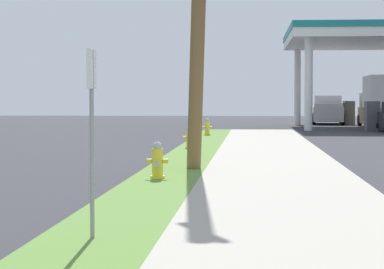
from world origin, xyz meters
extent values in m
cylinder|color=yellow|center=(0.58, 14.28, 0.15)|extent=(0.29, 0.29, 0.06)
cylinder|color=yellow|center=(0.58, 14.28, 0.42)|extent=(0.22, 0.22, 0.60)
sphere|color=#B2B2B7|center=(0.58, 14.28, 0.76)|extent=(0.19, 0.19, 0.19)
cylinder|color=#B2B2B7|center=(0.58, 14.28, 0.84)|extent=(0.06, 0.06, 0.05)
cylinder|color=yellow|center=(0.42, 14.28, 0.47)|extent=(0.10, 0.09, 0.09)
cylinder|color=yellow|center=(0.74, 14.28, 0.47)|extent=(0.10, 0.09, 0.09)
cylinder|color=#B2B2B7|center=(0.58, 14.11, 0.42)|extent=(0.11, 0.12, 0.11)
cylinder|color=yellow|center=(0.47, 23.86, 0.15)|extent=(0.29, 0.29, 0.06)
cylinder|color=yellow|center=(0.47, 23.86, 0.42)|extent=(0.22, 0.22, 0.60)
sphere|color=#B2B2B7|center=(0.47, 23.86, 0.76)|extent=(0.19, 0.19, 0.19)
cylinder|color=#B2B2B7|center=(0.47, 23.86, 0.84)|extent=(0.06, 0.06, 0.05)
cylinder|color=yellow|center=(0.31, 23.86, 0.47)|extent=(0.10, 0.09, 0.09)
cylinder|color=yellow|center=(0.63, 23.86, 0.47)|extent=(0.10, 0.09, 0.09)
cylinder|color=#B2B2B7|center=(0.47, 23.69, 0.42)|extent=(0.11, 0.12, 0.11)
cylinder|color=yellow|center=(0.50, 33.33, 0.15)|extent=(0.29, 0.29, 0.06)
cylinder|color=yellow|center=(0.50, 33.33, 0.42)|extent=(0.22, 0.22, 0.60)
sphere|color=#B2B2B7|center=(0.50, 33.33, 0.76)|extent=(0.19, 0.19, 0.19)
cylinder|color=#B2B2B7|center=(0.50, 33.33, 0.84)|extent=(0.06, 0.06, 0.05)
cylinder|color=yellow|center=(0.34, 33.33, 0.47)|extent=(0.10, 0.09, 0.09)
cylinder|color=yellow|center=(0.66, 33.33, 0.47)|extent=(0.10, 0.09, 0.09)
cylinder|color=#B2B2B7|center=(0.50, 33.16, 0.42)|extent=(0.11, 0.12, 0.11)
cylinder|color=gray|center=(0.64, 7.69, 1.17)|extent=(0.05, 0.05, 2.10)
cube|color=white|center=(0.64, 7.69, 2.02)|extent=(0.04, 0.36, 0.44)
cylinder|color=silver|center=(5.54, 41.70, 2.52)|extent=(0.44, 0.44, 5.04)
cylinder|color=silver|center=(5.54, 51.73, 2.52)|extent=(0.44, 0.44, 5.04)
cube|color=white|center=(8.96, 46.71, 5.29)|extent=(8.62, 11.83, 0.50)
cube|color=#197A7F|center=(8.96, 46.71, 5.72)|extent=(8.72, 11.93, 0.36)
cube|color=#47474C|center=(8.96, 41.70, 0.80)|extent=(0.70, 1.10, 1.60)
cube|color=#47474C|center=(8.96, 51.73, 0.80)|extent=(0.70, 1.10, 1.60)
cylinder|color=black|center=(9.21, 41.42, 0.30)|extent=(0.22, 0.60, 0.60)
cube|color=tan|center=(10.28, 46.71, 0.71)|extent=(2.07, 6.42, 1.00)
cube|color=white|center=(10.27, 45.94, 2.16)|extent=(2.00, 3.99, 1.90)
cube|color=tan|center=(10.30, 48.76, 1.66)|extent=(1.86, 2.07, 0.90)
cylinder|color=black|center=(9.35, 49.37, 0.38)|extent=(0.23, 0.76, 0.76)
cylinder|color=black|center=(9.30, 44.07, 0.38)|extent=(0.23, 0.76, 0.76)
cube|color=#BCBCC1|center=(7.75, 53.43, 0.71)|extent=(2.43, 5.54, 1.00)
cube|color=#BCBCC1|center=(7.83, 54.40, 1.59)|extent=(2.00, 2.19, 0.76)
cube|color=#BCBCC1|center=(7.65, 52.25, 1.33)|extent=(2.11, 3.06, 0.24)
cylinder|color=black|center=(6.97, 55.65, 0.38)|extent=(0.28, 0.78, 0.76)
cylinder|color=black|center=(8.87, 55.50, 0.38)|extent=(0.28, 0.78, 0.76)
cylinder|color=black|center=(6.63, 51.36, 0.38)|extent=(0.28, 0.78, 0.76)
cylinder|color=black|center=(8.52, 51.21, 0.38)|extent=(0.28, 0.78, 0.76)
camera|label=1|loc=(2.42, -0.88, 1.67)|focal=72.71mm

